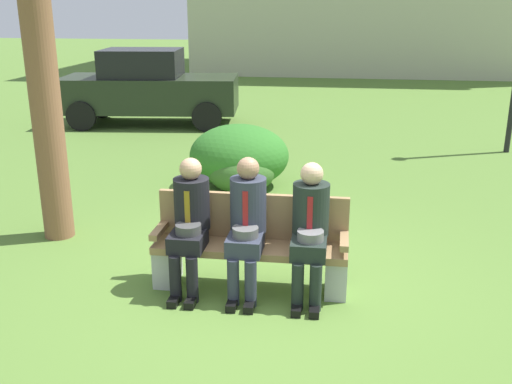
% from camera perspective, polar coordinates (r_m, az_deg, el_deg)
% --- Properties ---
extents(ground_plane, '(80.00, 80.00, 0.00)m').
position_cam_1_polar(ground_plane, '(5.78, 0.40, -9.23)').
color(ground_plane, '#537730').
extents(park_bench, '(1.85, 0.44, 0.90)m').
position_cam_1_polar(park_bench, '(5.64, -0.50, -5.23)').
color(park_bench, '#99754C').
rests_on(park_bench, ground).
extents(seated_man_left, '(0.34, 0.72, 1.28)m').
position_cam_1_polar(seated_man_left, '(5.52, -6.50, -2.62)').
color(seated_man_left, black).
rests_on(seated_man_left, ground).
extents(seated_man_middle, '(0.34, 0.72, 1.30)m').
position_cam_1_polar(seated_man_middle, '(5.41, -0.92, -2.79)').
color(seated_man_middle, '#2D3342').
rests_on(seated_man_middle, ground).
extents(seated_man_right, '(0.34, 0.72, 1.27)m').
position_cam_1_polar(seated_man_right, '(5.36, 5.29, -3.24)').
color(seated_man_right, '#1E2823').
rests_on(seated_man_right, ground).
extents(shrub_near_bench, '(1.49, 1.37, 0.93)m').
position_cam_1_polar(shrub_near_bench, '(8.77, -1.66, 3.58)').
color(shrub_near_bench, '#2F7226').
rests_on(shrub_near_bench, ground).
extents(shrub_mid_lawn, '(0.99, 0.90, 0.62)m').
position_cam_1_polar(shrub_mid_lawn, '(8.49, -1.45, 1.99)').
color(shrub_mid_lawn, '#366227').
rests_on(shrub_mid_lawn, ground).
extents(parked_car_near, '(4.05, 2.06, 1.68)m').
position_cam_1_polar(parked_car_near, '(13.58, -10.46, 10.01)').
color(parked_car_near, '#232D1E').
rests_on(parked_car_near, ground).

